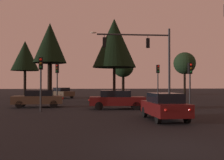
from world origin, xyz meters
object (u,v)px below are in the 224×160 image
traffic_light_corner_left (158,76)px  car_crossing_left (117,99)px  car_far_lane (62,93)px  traffic_light_far_side (41,73)px  traffic_light_corner_right (190,76)px  tree_center_horizon (50,44)px  traffic_signal_mast_arm (147,52)px  traffic_light_median (57,76)px  tree_lot_edge (123,67)px  car_nearside_lane (164,106)px  tree_right_cluster (25,56)px  car_crossing_right (38,98)px  tree_behind_sign (114,43)px  tree_left_far (185,63)px

traffic_light_corner_left → car_crossing_left: 9.10m
car_far_lane → traffic_light_far_side: bearing=-89.9°
traffic_light_corner_right → tree_center_horizon: tree_center_horizon is taller
traffic_signal_mast_arm → traffic_light_median: (-8.49, 2.47, -2.15)m
tree_center_horizon → tree_lot_edge: (10.72, 16.81, -1.44)m
car_crossing_left → traffic_signal_mast_arm: bearing=42.0°
traffic_light_corner_left → car_nearside_lane: traffic_light_corner_left is taller
traffic_light_corner_right → traffic_signal_mast_arm: bearing=125.2°
car_crossing_left → tree_right_cluster: (-12.66, 25.54, 6.05)m
car_crossing_right → traffic_signal_mast_arm: bearing=2.8°
tree_behind_sign → tree_center_horizon: (-7.31, -1.11, -0.34)m
traffic_light_corner_right → tree_lot_edge: bearing=93.3°
traffic_light_corner_right → tree_lot_edge: size_ratio=0.53×
traffic_signal_mast_arm → car_nearside_lane: 10.70m
car_crossing_right → tree_center_horizon: size_ratio=0.50×
tree_lot_edge → car_crossing_left: bearing=-99.7°
car_crossing_right → tree_behind_sign: 12.11m
traffic_signal_mast_arm → car_nearside_lane: size_ratio=1.78×
traffic_light_median → car_far_lane: (-0.55, 12.36, -2.06)m
traffic_signal_mast_arm → car_crossing_left: traffic_signal_mast_arm is taller
traffic_light_corner_left → tree_behind_sign: bearing=148.9°
traffic_light_median → traffic_light_far_side: (-0.53, -6.76, -0.02)m
traffic_light_corner_right → car_nearside_lane: (-4.00, -6.01, -1.88)m
traffic_light_corner_right → car_crossing_right: (-12.45, 3.24, -1.87)m
traffic_signal_mast_arm → traffic_light_median: 9.10m
traffic_light_corner_left → tree_right_cluster: bearing=134.3°
traffic_light_corner_left → tree_lot_edge: tree_lot_edge is taller
car_nearside_lane → traffic_light_corner_left: bearing=75.5°
traffic_light_corner_left → traffic_light_median: bearing=-171.4°
traffic_light_corner_right → traffic_light_median: traffic_light_median is taller
traffic_light_corner_left → car_nearside_lane: size_ratio=0.98×
traffic_light_corner_right → tree_behind_sign: tree_behind_sign is taller
tree_right_cluster → tree_lot_edge: (16.99, -0.14, -1.77)m
car_far_lane → tree_right_cluster: tree_right_cluster is taller
tree_center_horizon → tree_right_cluster: size_ratio=0.93×
traffic_signal_mast_arm → tree_behind_sign: tree_behind_sign is taller
traffic_signal_mast_arm → traffic_light_corner_right: 5.13m
car_crossing_right → tree_center_horizon: bearing=88.0°
traffic_signal_mast_arm → traffic_light_corner_right: (2.64, -3.73, -2.34)m
traffic_light_median → tree_center_horizon: (-1.11, 3.23, 3.66)m
traffic_light_median → car_nearside_lane: (7.13, -12.22, -2.06)m
traffic_signal_mast_arm → tree_right_cluster: tree_right_cluster is taller
tree_left_far → tree_lot_edge: size_ratio=1.03×
car_far_lane → tree_behind_sign: 12.11m
traffic_signal_mast_arm → traffic_light_far_side: 10.21m
traffic_light_median → car_nearside_lane: size_ratio=0.95×
car_nearside_lane → tree_lot_edge: (2.48, 32.25, 4.29)m
car_crossing_left → tree_behind_sign: size_ratio=0.47×
car_nearside_lane → tree_center_horizon: size_ratio=0.48×
traffic_light_corner_right → tree_lot_edge: tree_lot_edge is taller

